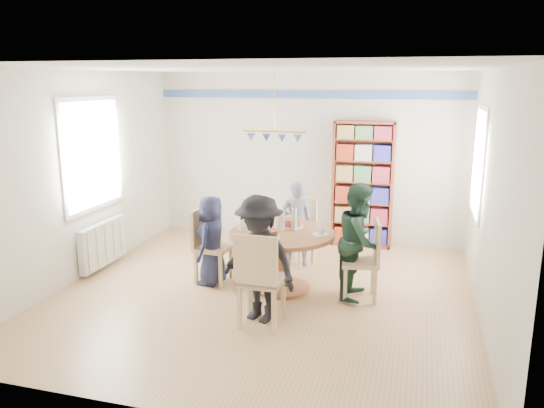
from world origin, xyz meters
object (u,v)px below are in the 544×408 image
(chair_near, at_px, (259,276))
(person_right, at_px, (360,241))
(chair_left, at_px, (207,242))
(person_left, at_px, (212,240))
(radiator, at_px, (103,244))
(chair_right, at_px, (367,256))
(bookshelf, at_px, (363,186))
(person_far, at_px, (296,224))
(chair_far, at_px, (300,228))
(dining_table, at_px, (282,247))
(person_near, at_px, (259,259))

(chair_near, bearing_deg, person_right, 50.87)
(chair_left, bearing_deg, person_right, 0.40)
(person_left, relative_size, person_right, 0.83)
(chair_near, bearing_deg, radiator, 156.29)
(chair_right, relative_size, bookshelf, 0.49)
(person_far, height_order, bookshelf, bookshelf)
(chair_far, height_order, bookshelf, bookshelf)
(chair_far, distance_m, person_left, 1.41)
(person_far, xyz_separation_m, bookshelf, (0.77, 1.22, 0.36))
(dining_table, height_order, person_left, person_left)
(person_far, bearing_deg, person_left, 26.48)
(chair_left, height_order, person_right, person_right)
(dining_table, relative_size, chair_right, 1.35)
(radiator, height_order, person_right, person_right)
(chair_left, xyz_separation_m, person_near, (0.99, -0.93, 0.17))
(person_near, bearing_deg, person_left, 155.87)
(person_near, distance_m, bookshelf, 3.13)
(chair_right, bearing_deg, person_right, 156.46)
(chair_left, height_order, person_left, person_left)
(chair_left, distance_m, chair_right, 2.05)
(chair_right, xyz_separation_m, bookshelf, (-0.30, 2.12, 0.44))
(person_right, distance_m, person_far, 1.30)
(chair_far, relative_size, person_near, 0.68)
(chair_left, distance_m, person_right, 1.96)
(chair_far, relative_size, bookshelf, 0.48)
(person_left, bearing_deg, chair_far, 142.37)
(chair_left, xyz_separation_m, bookshelf, (1.75, 2.09, 0.44))
(chair_near, relative_size, person_far, 0.86)
(radiator, xyz_separation_m, person_right, (3.54, -0.04, 0.35))
(chair_left, height_order, person_near, person_near)
(dining_table, distance_m, person_left, 0.92)
(chair_right, bearing_deg, person_near, -139.49)
(chair_far, xyz_separation_m, person_right, (0.96, -1.00, 0.18))
(radiator, distance_m, chair_far, 2.76)
(person_left, height_order, person_right, person_right)
(person_far, bearing_deg, chair_left, 21.49)
(bookshelf, bearing_deg, chair_left, -129.90)
(radiator, height_order, person_near, person_near)
(chair_near, distance_m, person_left, 1.41)
(person_left, distance_m, person_right, 1.87)
(person_near, bearing_deg, chair_left, 156.32)
(person_far, bearing_deg, person_near, 70.20)
(dining_table, relative_size, bookshelf, 0.66)
(radiator, bearing_deg, chair_right, -1.27)
(chair_far, distance_m, person_right, 1.39)
(chair_right, height_order, person_right, person_right)
(radiator, bearing_deg, chair_far, 20.39)
(dining_table, height_order, person_right, person_right)
(person_right, bearing_deg, chair_far, 47.95)
(chair_right, distance_m, person_right, 0.20)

